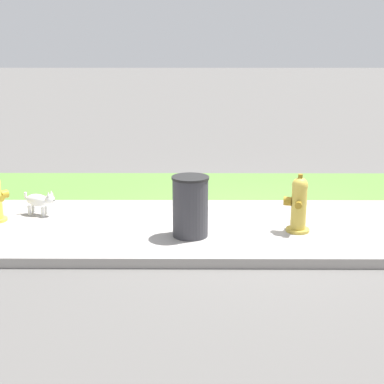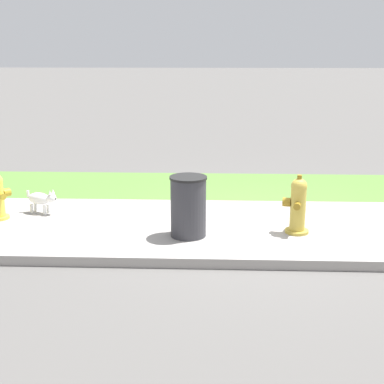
% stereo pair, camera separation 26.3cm
% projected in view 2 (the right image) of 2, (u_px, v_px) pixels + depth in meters
% --- Properties ---
extents(ground_plane, '(120.00, 120.00, 0.00)m').
position_uv_depth(ground_plane, '(252.00, 228.00, 7.30)').
color(ground_plane, '#5B5956').
extents(sidewalk_pavement, '(18.00, 2.58, 0.01)m').
position_uv_depth(sidewalk_pavement, '(252.00, 227.00, 7.30)').
color(sidewalk_pavement, '#9E9993').
rests_on(sidewalk_pavement, ground).
extents(grass_verge, '(18.00, 1.93, 0.01)m').
position_uv_depth(grass_verge, '(244.00, 186.00, 9.48)').
color(grass_verge, '#568438').
rests_on(grass_verge, ground).
extents(street_curb, '(18.00, 0.16, 0.12)m').
position_uv_depth(street_curb, '(261.00, 262.00, 5.97)').
color(street_curb, '#9E9993').
rests_on(street_curb, ground).
extents(fire_hydrant_by_grass_verge, '(0.37, 0.39, 0.79)m').
position_uv_depth(fire_hydrant_by_grass_verge, '(298.00, 205.00, 6.98)').
color(fire_hydrant_by_grass_verge, gold).
rests_on(fire_hydrant_by_grass_verge, ground).
extents(small_white_dog, '(0.48, 0.28, 0.39)m').
position_uv_depth(small_white_dog, '(42.00, 199.00, 7.85)').
color(small_white_dog, white).
rests_on(small_white_dog, ground).
extents(trash_bin, '(0.48, 0.48, 0.80)m').
position_uv_depth(trash_bin, '(188.00, 207.00, 6.86)').
color(trash_bin, '#333338').
rests_on(trash_bin, ground).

